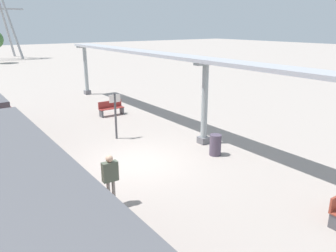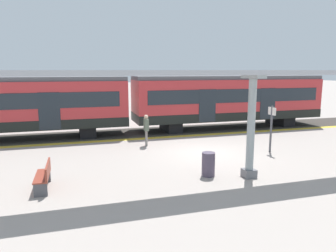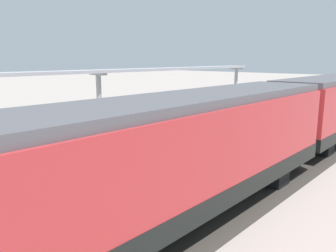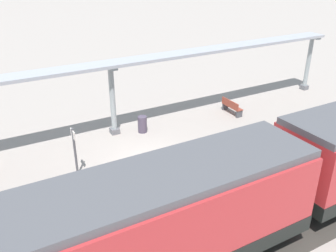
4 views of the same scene
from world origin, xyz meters
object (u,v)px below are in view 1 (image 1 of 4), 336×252
at_px(canopy_pillar_second, 205,103).
at_px(canopy_pillar_third, 86,70).
at_px(platform_info_sign, 115,112).
at_px(passenger_waiting_near_edge, 110,174).
at_px(trash_bin, 215,145).
at_px(bench_near_end, 111,108).

bearing_deg(canopy_pillar_second, canopy_pillar_third, 90.00).
bearing_deg(canopy_pillar_third, platform_info_sign, -105.30).
bearing_deg(passenger_waiting_near_edge, canopy_pillar_third, 70.11).
bearing_deg(trash_bin, platform_info_sign, 119.37).
xyz_separation_m(canopy_pillar_third, bench_near_end, (-1.26, -6.76, -1.42)).
relative_size(trash_bin, platform_info_sign, 0.40).
bearing_deg(canopy_pillar_second, platform_info_sign, 135.58).
bearing_deg(bench_near_end, platform_info_sign, -112.78).
relative_size(canopy_pillar_third, passenger_waiting_near_edge, 2.29).
bearing_deg(canopy_pillar_third, bench_near_end, -100.57).
distance_m(canopy_pillar_second, bench_near_end, 7.16).
distance_m(trash_bin, passenger_waiting_near_edge, 5.43).
bearing_deg(platform_info_sign, canopy_pillar_third, 74.70).
bearing_deg(platform_info_sign, bench_near_end, 67.22).
distance_m(canopy_pillar_third, passenger_waiting_near_edge, 17.20).
relative_size(canopy_pillar_second, passenger_waiting_near_edge, 2.29).
xyz_separation_m(canopy_pillar_second, bench_near_end, (-1.26, 6.91, -1.42)).
bearing_deg(passenger_waiting_near_edge, canopy_pillar_second, 23.04).
height_order(canopy_pillar_second, bench_near_end, canopy_pillar_second).
relative_size(canopy_pillar_third, bench_near_end, 2.45).
distance_m(canopy_pillar_third, platform_info_sign, 11.19).
relative_size(canopy_pillar_second, canopy_pillar_third, 1.00).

